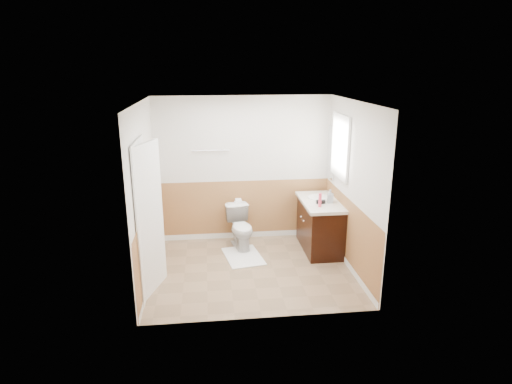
{
  "coord_description": "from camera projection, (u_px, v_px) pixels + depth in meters",
  "views": [
    {
      "loc": [
        -0.6,
        -5.86,
        2.98
      ],
      "look_at": [
        0.1,
        0.25,
        1.15
      ],
      "focal_mm": 30.1,
      "sensor_mm": 36.0,
      "label": 1
    }
  ],
  "objects": [
    {
      "name": "towel_bar",
      "position": [
        211.0,
        151.0,
        7.17
      ],
      "size": [
        0.62,
        0.02,
        0.02
      ],
      "primitive_type": "cylinder",
      "rotation": [
        0.0,
        1.57,
        0.0
      ],
      "color": "silver",
      "rests_on": "wall_back"
    },
    {
      "name": "toilet",
      "position": [
        241.0,
        228.0,
        7.2
      ],
      "size": [
        0.51,
        0.75,
        0.7
      ],
      "primitive_type": "imported",
      "rotation": [
        0.0,
        0.0,
        0.18
      ],
      "color": "white",
      "rests_on": "floor"
    },
    {
      "name": "tp_holder_bar",
      "position": [
        238.0,
        201.0,
        7.45
      ],
      "size": [
        0.14,
        0.02,
        0.02
      ],
      "primitive_type": "cylinder",
      "rotation": [
        0.0,
        1.57,
        0.0
      ],
      "color": "silver",
      "rests_on": "wall_back"
    },
    {
      "name": "wall_right",
      "position": [
        352.0,
        187.0,
        6.3
      ],
      "size": [
        0.0,
        3.0,
        3.0
      ],
      "primitive_type": "plane",
      "rotation": [
        1.57,
        0.0,
        -1.57
      ],
      "color": "silver",
      "rests_on": "floor"
    },
    {
      "name": "countertop",
      "position": [
        320.0,
        202.0,
        6.99
      ],
      "size": [
        0.6,
        1.15,
        0.05
      ],
      "primitive_type": "cube",
      "color": "beige",
      "rests_on": "vanity_cabinet"
    },
    {
      "name": "wainscot_right",
      "position": [
        348.0,
        235.0,
        6.51
      ],
      "size": [
        0.0,
        2.6,
        2.6
      ],
      "primitive_type": "plane",
      "rotation": [
        1.57,
        0.0,
        -1.57
      ],
      "color": "#9F723F",
      "rests_on": "floor"
    },
    {
      "name": "lotion_bottle",
      "position": [
        320.0,
        200.0,
        6.66
      ],
      "size": [
        0.05,
        0.05,
        0.22
      ],
      "primitive_type": "cylinder",
      "color": "#EF3D5C",
      "rests_on": "countertop"
    },
    {
      "name": "vanity_knob_right",
      "position": [
        301.0,
        217.0,
        7.14
      ],
      "size": [
        0.03,
        0.03,
        0.03
      ],
      "primitive_type": "sphere",
      "color": "#B6B6BD",
      "rests_on": "vanity_cabinet"
    },
    {
      "name": "vanity_cabinet",
      "position": [
        320.0,
        227.0,
        7.12
      ],
      "size": [
        0.55,
        1.1,
        0.8
      ],
      "primitive_type": "cube",
      "color": "black",
      "rests_on": "floor"
    },
    {
      "name": "sink_basin",
      "position": [
        319.0,
        197.0,
        7.13
      ],
      "size": [
        0.36,
        0.36,
        0.02
      ],
      "primitive_type": "cylinder",
      "color": "white",
      "rests_on": "countertop"
    },
    {
      "name": "door_frame",
      "position": [
        143.0,
        220.0,
        5.61
      ],
      "size": [
        0.02,
        0.92,
        2.1
      ],
      "primitive_type": "cube",
      "color": "white",
      "rests_on": "wall_left"
    },
    {
      "name": "soap_dispenser",
      "position": [
        330.0,
        196.0,
        6.87
      ],
      "size": [
        0.12,
        0.12,
        0.21
      ],
      "primitive_type": "imported",
      "rotation": [
        0.0,
        0.0,
        -0.25
      ],
      "color": "#8C959D",
      "rests_on": "countertop"
    },
    {
      "name": "wainscot_back",
      "position": [
        244.0,
        211.0,
        7.58
      ],
      "size": [
        3.0,
        0.0,
        3.0
      ],
      "primitive_type": "plane",
      "rotation": [
        1.57,
        0.0,
        0.0
      ],
      "color": "#9F723F",
      "rests_on": "floor"
    },
    {
      "name": "door_knob",
      "position": [
        156.0,
        217.0,
        5.96
      ],
      "size": [
        0.06,
        0.06,
        0.06
      ],
      "primitive_type": "sphere",
      "color": "silver",
      "rests_on": "door"
    },
    {
      "name": "faucet",
      "position": [
        329.0,
        194.0,
        7.13
      ],
      "size": [
        0.02,
        0.02,
        0.14
      ],
      "primitive_type": "cylinder",
      "color": "silver",
      "rests_on": "countertop"
    },
    {
      "name": "bath_mat",
      "position": [
        243.0,
        256.0,
        6.91
      ],
      "size": [
        0.68,
        0.88,
        0.02
      ],
      "primitive_type": "cube",
      "rotation": [
        0.0,
        0.0,
        0.18
      ],
      "color": "white",
      "rests_on": "floor"
    },
    {
      "name": "wainscot_front",
      "position": [
        262.0,
        281.0,
        5.12
      ],
      "size": [
        3.0,
        0.0,
        3.0
      ],
      "primitive_type": "plane",
      "rotation": [
        -1.57,
        0.0,
        0.0
      ],
      "color": "#9F723F",
      "rests_on": "floor"
    },
    {
      "name": "window_frame",
      "position": [
        340.0,
        146.0,
        6.72
      ],
      "size": [
        0.04,
        0.8,
        1.0
      ],
      "primitive_type": "cube",
      "color": "white",
      "rests_on": "wall_right"
    },
    {
      "name": "door",
      "position": [
        149.0,
        220.0,
        5.62
      ],
      "size": [
        0.29,
        0.78,
        2.04
      ],
      "primitive_type": "cube",
      "rotation": [
        0.0,
        0.0,
        -0.31
      ],
      "color": "white",
      "rests_on": "wall_left"
    },
    {
      "name": "wall_front",
      "position": [
        263.0,
        222.0,
        4.9
      ],
      "size": [
        3.0,
        0.0,
        3.0
      ],
      "primitive_type": "plane",
      "rotation": [
        -1.57,
        0.0,
        0.0
      ],
      "color": "silver",
      "rests_on": "floor"
    },
    {
      "name": "floor",
      "position": [
        251.0,
        270.0,
        6.49
      ],
      "size": [
        3.0,
        3.0,
        0.0
      ],
      "primitive_type": "plane",
      "color": "#8C7051",
      "rests_on": "ground"
    },
    {
      "name": "vanity_knob_left",
      "position": [
        304.0,
        221.0,
        6.95
      ],
      "size": [
        0.03,
        0.03,
        0.03
      ],
      "primitive_type": "sphere",
      "color": "silver",
      "rests_on": "vanity_cabinet"
    },
    {
      "name": "wall_back",
      "position": [
        243.0,
        169.0,
        7.38
      ],
      "size": [
        3.0,
        0.0,
        3.0
      ],
      "primitive_type": "plane",
      "rotation": [
        1.57,
        0.0,
        0.0
      ],
      "color": "silver",
      "rests_on": "floor"
    },
    {
      "name": "ceiling",
      "position": [
        251.0,
        102.0,
        5.78
      ],
      "size": [
        3.0,
        3.0,
        0.0
      ],
      "primitive_type": "plane",
      "rotation": [
        3.14,
        0.0,
        0.0
      ],
      "color": "white",
      "rests_on": "floor"
    },
    {
      "name": "wall_left",
      "position": [
        144.0,
        194.0,
        5.97
      ],
      "size": [
        0.0,
        3.0,
        3.0
      ],
      "primitive_type": "plane",
      "rotation": [
        1.57,
        0.0,
        1.57
      ],
      "color": "silver",
      "rests_on": "floor"
    },
    {
      "name": "tp_roll",
      "position": [
        238.0,
        201.0,
        7.45
      ],
      "size": [
        0.1,
        0.11,
        0.11
      ],
      "primitive_type": "cylinder",
      "rotation": [
        0.0,
        1.57,
        0.0
      ],
      "color": "white",
      "rests_on": "tp_holder_bar"
    },
    {
      "name": "wainscot_left",
      "position": [
        149.0,
        244.0,
        6.19
      ],
      "size": [
        0.0,
        2.6,
        2.6
      ],
      "primitive_type": "plane",
      "rotation": [
        1.57,
        0.0,
        1.57
      ],
      "color": "#9F723F",
      "rests_on": "floor"
    },
    {
      "name": "hair_dryer_body",
      "position": [
        321.0,
        202.0,
        6.82
      ],
      "size": [
        0.14,
        0.07,
        0.07
      ],
      "primitive_type": "cylinder",
      "rotation": [
        0.0,
        1.57,
        0.0
      ],
      "color": "black",
      "rests_on": "countertop"
    },
    {
      "name": "mirror_panel",
      "position": [
        331.0,
        153.0,
        7.26
      ],
      "size": [
        0.02,
        0.35,
        0.9
      ],
      "primitive_type": "cube",
      "color": "silver",
      "rests_on": "wall_right"
    },
    {
      "name": "hair_dryer_handle",
      "position": [
        319.0,
        203.0,
        6.84
      ],
      "size": [
        0.03,
        0.03,
        0.07
      ],
      "primitive_type": "cylinder",
      "color": "black",
      "rests_on": "countertop"
    },
    {
      "name": "tp_sheet",
      "position": [
        238.0,
        207.0,
        7.48
      ],
      "size": [
        0.1,
        0.01,
        0.16
      ],
      "primitive_type": "cube",
      "color": "white",
      "rests_on": "tp_roll"
    },
    {
      "name": "window_glass",
      "position": [
        341.0,
        146.0,
        6.72
      ],
      "size": [
        0.01,
        0.7,
        0.9
      ],
      "primitive_type": "cube",
      "color": "white",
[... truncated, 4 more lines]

